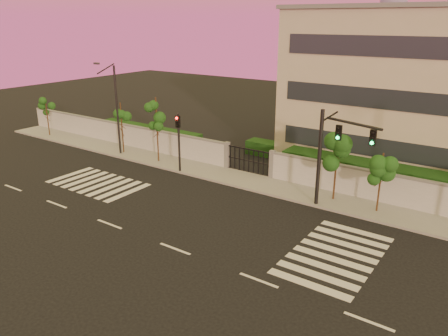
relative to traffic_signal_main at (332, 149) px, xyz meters
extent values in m
plane|color=black|center=(-4.47, -9.31, -3.91)|extent=(120.00, 120.00, 0.00)
cube|color=gray|center=(-4.47, 1.19, -3.84)|extent=(60.00, 3.00, 0.15)
cube|color=#ACAEB3|center=(-21.97, 2.69, -2.91)|extent=(25.00, 0.30, 2.00)
cube|color=slate|center=(-21.97, 2.69, -1.85)|extent=(25.00, 0.36, 0.12)
cube|color=slate|center=(-9.47, 2.69, -2.81)|extent=(0.35, 0.35, 2.20)
cube|color=slate|center=(-5.47, 2.69, -2.81)|extent=(0.35, 0.35, 2.20)
cube|color=#103714|center=(4.53, 5.19, -3.01)|extent=(20.00, 2.00, 1.80)
cube|color=#103714|center=(-20.47, 5.19, -3.21)|extent=(12.00, 1.80, 1.40)
cube|color=#103714|center=(-7.47, 7.69, -3.31)|extent=(6.00, 1.50, 1.20)
cube|color=#262D38|center=(4.53, 6.67, -1.41)|extent=(22.00, 0.08, 1.40)
cube|color=#262D38|center=(4.53, 6.67, 2.09)|extent=(22.00, 0.08, 1.40)
cube|color=silver|center=(-18.47, -5.31, -3.90)|extent=(0.50, 4.00, 0.02)
cube|color=silver|center=(-17.57, -5.31, -3.90)|extent=(0.50, 4.00, 0.02)
cube|color=silver|center=(-16.67, -5.31, -3.90)|extent=(0.50, 4.00, 0.02)
cube|color=silver|center=(-15.77, -5.31, -3.90)|extent=(0.50, 4.00, 0.02)
cube|color=silver|center=(-14.87, -5.31, -3.90)|extent=(0.50, 4.00, 0.02)
cube|color=silver|center=(-13.97, -5.31, -3.90)|extent=(0.50, 4.00, 0.02)
cube|color=silver|center=(-13.07, -5.31, -3.90)|extent=(0.50, 4.00, 0.02)
cube|color=silver|center=(-12.17, -5.31, -3.90)|extent=(0.50, 4.00, 0.02)
cube|color=silver|center=(2.53, -8.31, -3.90)|extent=(4.00, 0.50, 0.02)
cube|color=silver|center=(2.53, -7.41, -3.90)|extent=(4.00, 0.50, 0.02)
cube|color=silver|center=(2.53, -6.51, -3.90)|extent=(4.00, 0.50, 0.02)
cube|color=silver|center=(2.53, -5.61, -3.90)|extent=(4.00, 0.50, 0.02)
cube|color=silver|center=(2.53, -4.71, -3.90)|extent=(4.00, 0.50, 0.02)
cube|color=silver|center=(2.53, -3.81, -3.90)|extent=(4.00, 0.50, 0.02)
cube|color=silver|center=(2.53, -2.91, -3.90)|extent=(4.00, 0.50, 0.02)
cube|color=silver|center=(2.53, -2.01, -3.90)|extent=(4.00, 0.50, 0.02)
cube|color=silver|center=(-19.47, -9.31, -3.90)|extent=(2.00, 0.15, 0.01)
cube|color=silver|center=(-14.47, -9.31, -3.90)|extent=(2.00, 0.15, 0.01)
cube|color=silver|center=(-9.47, -9.31, -3.90)|extent=(2.00, 0.15, 0.01)
cube|color=silver|center=(-4.47, -9.31, -3.90)|extent=(2.00, 0.15, 0.01)
cube|color=silver|center=(0.53, -9.31, -3.90)|extent=(2.00, 0.15, 0.01)
cube|color=silver|center=(5.53, -9.31, -3.90)|extent=(2.00, 0.15, 0.01)
cylinder|color=#382314|center=(-29.87, 0.74, -1.93)|extent=(0.11, 0.11, 3.97)
sphere|color=#134112|center=(-29.87, 0.74, -0.74)|extent=(0.97, 0.97, 0.97)
sphere|color=#134112|center=(-29.56, 0.92, -1.33)|extent=(0.74, 0.74, 0.74)
sphere|color=#134112|center=(-30.13, 0.61, -1.13)|extent=(0.71, 0.71, 0.71)
cylinder|color=#382314|center=(-19.31, 0.92, -1.65)|extent=(0.11, 0.11, 4.52)
sphere|color=#134112|center=(-19.31, 0.92, -0.29)|extent=(1.01, 1.01, 1.01)
sphere|color=#134112|center=(-18.99, 1.11, -0.97)|extent=(0.77, 0.77, 0.77)
sphere|color=#134112|center=(-19.58, 0.78, -0.75)|extent=(0.73, 0.73, 0.73)
cylinder|color=#382314|center=(-15.03, 0.80, -1.21)|extent=(0.11, 0.11, 5.40)
sphere|color=#134112|center=(-15.03, 0.80, 0.41)|extent=(1.04, 1.04, 1.04)
sphere|color=#134112|center=(-14.70, 0.99, -0.40)|extent=(0.79, 0.79, 0.79)
sphere|color=#134112|center=(-15.32, 0.66, -0.13)|extent=(0.75, 0.75, 0.75)
cylinder|color=#382314|center=(-0.17, 1.36, -1.75)|extent=(0.12, 0.12, 4.32)
sphere|color=#134112|center=(-0.17, 1.36, -0.46)|extent=(1.09, 1.09, 1.09)
sphere|color=#134112|center=(0.18, 1.56, -1.10)|extent=(0.83, 0.83, 0.83)
sphere|color=#134112|center=(-0.46, 1.21, -0.89)|extent=(0.79, 0.79, 0.79)
cylinder|color=#382314|center=(2.72, 1.08, -2.00)|extent=(0.11, 0.11, 3.83)
sphere|color=#134112|center=(2.72, 1.08, -0.85)|extent=(0.98, 0.98, 0.98)
sphere|color=#134112|center=(3.03, 1.26, -1.42)|extent=(0.75, 0.75, 0.75)
sphere|color=#134112|center=(2.45, 0.95, -1.23)|extent=(0.72, 0.72, 0.72)
cylinder|color=black|center=(-0.78, 0.01, -0.82)|extent=(0.24, 0.24, 6.19)
cylinder|color=black|center=(1.12, 0.01, 1.68)|extent=(3.65, 1.33, 0.16)
cube|color=black|center=(0.32, -0.04, 1.03)|extent=(0.35, 0.18, 0.90)
sphere|color=#0CF259|center=(0.32, -0.15, 0.75)|extent=(0.20, 0.20, 0.20)
cube|color=black|center=(2.31, -0.04, 1.03)|extent=(0.35, 0.18, 0.90)
sphere|color=#0CF259|center=(2.31, -0.15, 0.75)|extent=(0.20, 0.20, 0.20)
cylinder|color=black|center=(-11.95, -0.12, -1.58)|extent=(0.17, 0.17, 4.65)
cube|color=black|center=(-11.95, -0.17, 0.12)|extent=(0.36, 0.19, 0.93)
sphere|color=red|center=(-11.95, -0.28, 0.41)|extent=(0.21, 0.21, 0.21)
cylinder|color=black|center=(-19.27, 0.52, -0.09)|extent=(0.17, 0.17, 7.64)
cylinder|color=black|center=(-19.27, -0.34, 3.54)|extent=(0.10, 1.83, 0.74)
cube|color=#3F3F44|center=(-19.27, -1.20, 4.02)|extent=(0.48, 0.24, 0.14)
camera|label=1|loc=(9.00, -24.21, 7.32)|focal=35.00mm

